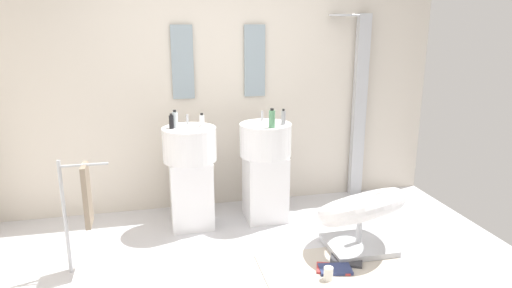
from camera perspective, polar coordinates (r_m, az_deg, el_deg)
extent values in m
cube|color=silver|center=(3.77, -0.34, -16.74)|extent=(4.80, 3.60, 0.04)
cube|color=beige|center=(4.87, -4.69, 7.18)|extent=(4.80, 0.10, 2.60)
cube|color=white|center=(4.54, -8.09, -6.09)|extent=(0.40, 0.40, 0.68)
cylinder|color=white|center=(4.38, -8.33, 0.00)|extent=(0.51, 0.51, 0.32)
cylinder|color=#B7BABF|center=(4.47, -8.59, 3.07)|extent=(0.02, 0.02, 0.10)
cube|color=white|center=(4.65, 1.16, -5.39)|extent=(0.40, 0.40, 0.68)
cylinder|color=white|center=(4.50, 1.19, 0.56)|extent=(0.51, 0.51, 0.32)
cylinder|color=#B7BABF|center=(4.59, 0.77, 3.54)|extent=(0.02, 0.02, 0.10)
cube|color=#8C9EA8|center=(4.73, -9.19, 10.07)|extent=(0.22, 0.03, 0.74)
cube|color=#8C9EA8|center=(4.84, -0.18, 10.37)|extent=(0.22, 0.03, 0.74)
cube|color=#B7BABF|center=(5.26, 12.79, 4.42)|extent=(0.14, 0.08, 2.05)
cylinder|color=#B7BABF|center=(5.10, 11.99, 15.50)|extent=(0.30, 0.02, 0.02)
cylinder|color=#B7BABF|center=(5.01, 10.52, 15.59)|extent=(0.24, 0.24, 0.02)
cube|color=#B7BABF|center=(4.27, 12.66, -12.28)|extent=(0.56, 0.50, 0.06)
cylinder|color=#B7BABF|center=(4.20, 12.79, -10.21)|extent=(0.05, 0.05, 0.34)
torus|color=white|center=(4.12, 12.95, -7.69)|extent=(1.05, 1.05, 0.49)
cylinder|color=#B7BABF|center=(3.92, -22.80, -8.53)|extent=(0.03, 0.03, 0.95)
cylinder|color=#B7BABF|center=(3.75, -20.75, -2.46)|extent=(0.36, 0.02, 0.02)
cube|color=gray|center=(3.83, -20.40, -6.03)|extent=(0.04, 0.22, 0.50)
cube|color=beige|center=(3.88, 10.29, -15.59)|extent=(1.21, 0.85, 0.01)
cube|color=navy|center=(3.88, 9.89, -15.19)|extent=(0.28, 0.20, 0.03)
cube|color=#38383D|center=(4.03, 11.24, -14.06)|extent=(0.32, 0.29, 0.02)
cube|color=#B73838|center=(3.90, 9.64, -15.13)|extent=(0.31, 0.25, 0.02)
cylinder|color=white|center=(3.74, 9.05, -15.71)|extent=(0.07, 0.07, 0.10)
cylinder|color=black|center=(4.32, -10.55, 2.71)|extent=(0.04, 0.04, 0.12)
cylinder|color=black|center=(4.31, -10.60, 3.64)|extent=(0.02, 0.02, 0.02)
cylinder|color=#59996B|center=(4.29, 2.01, 3.14)|extent=(0.06, 0.06, 0.16)
cylinder|color=black|center=(4.27, 2.02, 4.35)|extent=(0.03, 0.03, 0.02)
cylinder|color=white|center=(4.38, -6.79, 2.91)|extent=(0.05, 0.05, 0.11)
cylinder|color=black|center=(4.36, -6.82, 3.73)|extent=(0.03, 0.03, 0.02)
cylinder|color=#99999E|center=(4.43, 3.45, 3.32)|extent=(0.04, 0.04, 0.13)
cylinder|color=black|center=(4.42, 3.47, 4.28)|extent=(0.02, 0.02, 0.02)
cylinder|color=silver|center=(4.35, -10.11, 3.00)|extent=(0.06, 0.06, 0.15)
cylinder|color=black|center=(4.34, -10.16, 4.08)|extent=(0.03, 0.03, 0.02)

